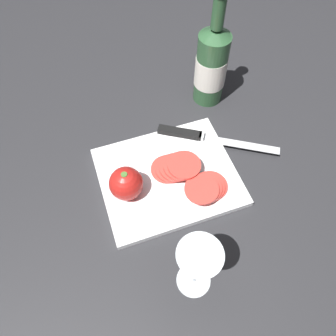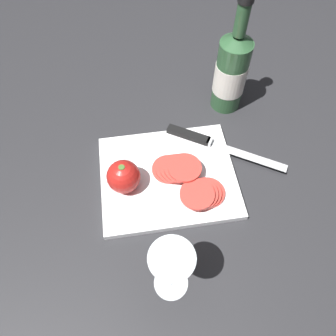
{
  "view_description": "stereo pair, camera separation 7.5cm",
  "coord_description": "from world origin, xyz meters",
  "views": [
    {
      "loc": [
        0.18,
        0.42,
        0.68
      ],
      "look_at": [
        0.04,
        0.03,
        0.05
      ],
      "focal_mm": 35.0,
      "sensor_mm": 36.0,
      "label": 1
    },
    {
      "loc": [
        0.1,
        0.44,
        0.68
      ],
      "look_at": [
        0.04,
        0.03,
        0.05
      ],
      "focal_mm": 35.0,
      "sensor_mm": 36.0,
      "label": 2
    }
  ],
  "objects": [
    {
      "name": "ground_plane",
      "position": [
        0.0,
        0.0,
        0.0
      ],
      "size": [
        3.0,
        3.0,
        0.0
      ],
      "primitive_type": "plane",
      "color": "#28282B"
    },
    {
      "name": "wine_glass",
      "position": [
        0.07,
        0.28,
        0.12
      ],
      "size": [
        0.08,
        0.08,
        0.17
      ],
      "color": "silver",
      "rests_on": "ground_plane"
    },
    {
      "name": "tomato_slice_stack_near",
      "position": [
        0.02,
        0.03,
        0.03
      ],
      "size": [
        0.11,
        0.1,
        0.03
      ],
      "color": "#D63D33",
      "rests_on": "cutting_board"
    },
    {
      "name": "wine_bottle",
      "position": [
        -0.15,
        -0.19,
        0.11
      ],
      "size": [
        0.08,
        0.08,
        0.31
      ],
      "color": "#2D5633",
      "rests_on": "ground_plane"
    },
    {
      "name": "cutting_board",
      "position": [
        0.04,
        0.03,
        0.01
      ],
      "size": [
        0.32,
        0.27,
        0.02
      ],
      "color": "white",
      "rests_on": "ground_plane"
    },
    {
      "name": "tomato_slice_stack_far",
      "position": [
        -0.03,
        0.1,
        0.03
      ],
      "size": [
        0.11,
        0.09,
        0.03
      ],
      "color": "#D63D33",
      "rests_on": "cutting_board"
    },
    {
      "name": "whole_tomato",
      "position": [
        0.15,
        0.05,
        0.05
      ],
      "size": [
        0.08,
        0.08,
        0.08
      ],
      "color": "red",
      "rests_on": "cutting_board"
    },
    {
      "name": "knife",
      "position": [
        -0.05,
        -0.06,
        0.02
      ],
      "size": [
        0.28,
        0.18,
        0.01
      ],
      "rotation": [
        0.0,
        0.0,
        2.59
      ],
      "color": "silver",
      "rests_on": "cutting_board"
    }
  ]
}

